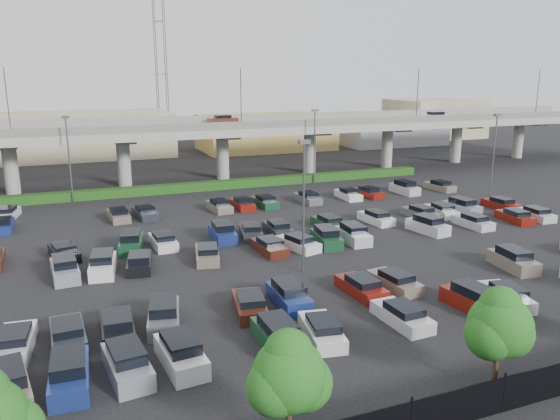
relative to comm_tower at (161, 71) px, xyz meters
The scene contains 9 objects.
ground 75.73m from the comm_tower, 93.09° to the right, with size 280.00×280.00×0.00m, color black.
overpass 43.10m from the comm_tower, 95.78° to the right, with size 150.00×13.00×15.80m.
hedge 51.42m from the comm_tower, 94.67° to the right, with size 66.00×1.60×1.10m, color #1A4213.
fence 103.13m from the comm_tower, 92.28° to the right, with size 70.00×0.10×2.00m.
tree_row 101.30m from the comm_tower, 91.88° to the right, with size 65.07×3.66×5.94m.
parked_cars 80.36m from the comm_tower, 93.97° to the right, with size 62.93×41.66×1.67m.
light_poles 73.06m from the comm_tower, 96.44° to the right, with size 66.90×48.38×10.30m.
distant_buildings 18.96m from the comm_tower, 55.50° to the right, with size 138.00×24.00×9.00m.
comm_tower is the anchor object (origin of this frame).
Camera 1 is at (-16.53, -44.61, 15.02)m, focal length 35.00 mm.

